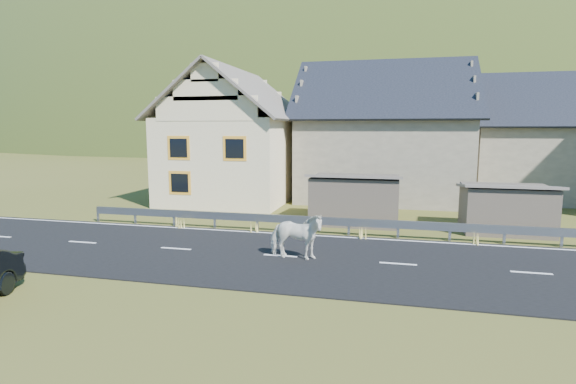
# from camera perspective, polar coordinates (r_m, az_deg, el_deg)

# --- Properties ---
(ground) EXTENTS (160.00, 160.00, 0.00)m
(ground) POSITION_cam_1_polar(r_m,az_deg,el_deg) (15.39, 13.79, -8.99)
(ground) COLOR #444917
(ground) RESTS_ON ground
(road) EXTENTS (60.00, 7.00, 0.04)m
(road) POSITION_cam_1_polar(r_m,az_deg,el_deg) (15.38, 13.80, -8.92)
(road) COLOR black
(road) RESTS_ON ground
(lane_markings) EXTENTS (60.00, 6.60, 0.01)m
(lane_markings) POSITION_cam_1_polar(r_m,az_deg,el_deg) (15.38, 13.80, -8.83)
(lane_markings) COLOR silver
(lane_markings) RESTS_ON road
(guardrail) EXTENTS (28.10, 0.09, 0.75)m
(guardrail) POSITION_cam_1_polar(r_m,az_deg,el_deg) (18.82, 13.83, -4.08)
(guardrail) COLOR #93969B
(guardrail) RESTS_ON ground
(shed_left) EXTENTS (4.30, 3.30, 2.40)m
(shed_left) POSITION_cam_1_polar(r_m,az_deg,el_deg) (21.57, 8.53, -0.94)
(shed_left) COLOR brown
(shed_left) RESTS_ON ground
(shed_right) EXTENTS (3.80, 2.90, 2.20)m
(shed_right) POSITION_cam_1_polar(r_m,az_deg,el_deg) (21.53, 25.91, -1.96)
(shed_right) COLOR brown
(shed_right) RESTS_ON ground
(house_cream) EXTENTS (7.80, 9.80, 8.30)m
(house_cream) POSITION_cam_1_polar(r_m,az_deg,el_deg) (28.47, -6.71, 7.87)
(house_cream) COLOR beige
(house_cream) RESTS_ON ground
(house_stone_a) EXTENTS (10.80, 9.80, 8.90)m
(house_stone_a) POSITION_cam_1_polar(r_m,az_deg,el_deg) (29.74, 12.08, 8.29)
(house_stone_a) COLOR gray
(house_stone_a) RESTS_ON ground
(house_stone_b) EXTENTS (9.80, 8.80, 8.10)m
(house_stone_b) POSITION_cam_1_polar(r_m,az_deg,el_deg) (33.03, 29.90, 6.67)
(house_stone_b) COLOR gray
(house_stone_b) RESTS_ON ground
(mountain) EXTENTS (440.00, 280.00, 260.00)m
(mountain) POSITION_cam_1_polar(r_m,az_deg,el_deg) (196.32, 14.93, 0.72)
(mountain) COLOR #2E3F15
(mountain) RESTS_ON ground
(conifer_patch) EXTENTS (76.00, 50.00, 28.00)m
(conifer_patch) POSITION_cam_1_polar(r_m,az_deg,el_deg) (136.25, -10.32, 8.67)
(conifer_patch) COLOR black
(conifer_patch) RESTS_ON ground
(horse) EXTENTS (0.95, 1.95, 1.62)m
(horse) POSITION_cam_1_polar(r_m,az_deg,el_deg) (15.27, 0.99, -5.58)
(horse) COLOR silver
(horse) RESTS_ON road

